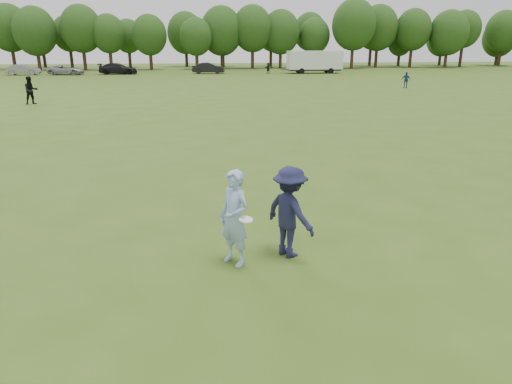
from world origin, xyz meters
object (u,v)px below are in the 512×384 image
Objects in this scene: player_far_d at (268,68)px; car_f at (208,68)px; player_far_b at (406,80)px; field_cone at (343,78)px; cargo_trailer at (315,61)px; car_c at (66,70)px; car_d at (118,69)px; car_b at (23,70)px; player_far_a at (31,90)px; thrower at (234,218)px; defender at (290,212)px.

player_far_d is 0.33× the size of car_f.
player_far_b is 0.97× the size of player_far_d.
cargo_trailer reaches higher than field_cone.
car_c is 0.55× the size of cargo_trailer.
car_b is at bearing 93.72° from car_d.
player_far_a reaches higher than player_far_b.
car_d is (-21.70, 1.30, -0.02)m from player_far_d.
thrower is 1.24× the size of player_far_b.
defender reaches higher than car_f.
player_far_b is at bearing -61.19° from defender.
car_f is 15.74m from cargo_trailer.
car_c is (-19.62, 60.80, -0.25)m from defender.
field_cone is at bearing -104.31° from car_c.
car_f is at bearing 175.40° from cargo_trailer.
player_far_a is 0.37× the size of car_d.
car_b reaches higher than car_c.
defender is at bearing -165.45° from car_d.
car_f is at bearing -92.44° from car_b.
thrower reaches higher than player_far_b.
car_d reaches higher than car_b.
field_cone is (17.37, 47.08, -0.80)m from thrower.
thrower is 61.18m from player_far_d.
car_b is (-12.05, 34.44, -0.25)m from player_far_a.
defender is 0.35× the size of car_d.
car_d is 12.97m from car_f.
cargo_trailer reaches higher than player_far_a.
cargo_trailer is at bearing -94.27° from car_b.
thrower is at bearing -174.97° from car_f.
thrower reaches higher than car_b.
cargo_trailer is at bearing 15.57° from player_far_a.
player_far_a reaches higher than thrower.
car_d is at bearing -21.48° from defender.
player_far_a reaches higher than defender.
cargo_trailer is at bearing -48.02° from defender.
car_b is 14.84× the size of field_cone.
player_far_d is 0.30× the size of car_d.
car_d is at bearing 96.10° from car_f.
defender is (1.13, 0.23, -0.01)m from thrower.
defender reaches higher than player_far_b.
player_far_b is 51.36m from car_b.
car_f is at bearing 138.75° from thrower.
cargo_trailer is (16.00, 60.07, 0.84)m from defender.
player_far_a is 34.62m from car_d.
cargo_trailer is (29.46, 33.28, 0.79)m from player_far_a.
player_far_a is at bearing -163.39° from car_b.
car_d is at bearing 146.98° from player_far_d.
player_far_b is 0.31× the size of car_c.
field_cone is at bearing -111.68° from car_b.
car_d is 0.60× the size of cargo_trailer.
player_far_a is at bearing -6.43° from defender.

